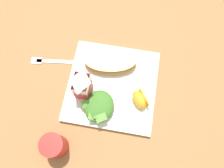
{
  "coord_description": "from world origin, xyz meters",
  "views": [
    {
      "loc": [
        -0.22,
        -0.04,
        0.67
      ],
      "look_at": [
        0.0,
        0.0,
        0.03
      ],
      "focal_mm": 34.57,
      "sensor_mm": 36.0,
      "label": 1
    }
  ],
  "objects_px": {
    "drinking_red_cup": "(55,146)",
    "orange_wedge_front": "(140,99)",
    "green_salad_pile": "(99,106)",
    "metal_fork": "(54,61)",
    "white_plate": "(112,86)",
    "cheesy_pizza_bread": "(110,63)",
    "milk_carton": "(82,85)"
  },
  "relations": [
    {
      "from": "cheesy_pizza_bread",
      "to": "green_salad_pile",
      "type": "relative_size",
      "value": 1.72
    },
    {
      "from": "drinking_red_cup",
      "to": "orange_wedge_front",
      "type": "bearing_deg",
      "value": -50.96
    },
    {
      "from": "white_plate",
      "to": "milk_carton",
      "type": "xyz_separation_m",
      "value": [
        -0.04,
        0.08,
        0.07
      ]
    },
    {
      "from": "cheesy_pizza_bread",
      "to": "orange_wedge_front",
      "type": "relative_size",
      "value": 2.59
    },
    {
      "from": "white_plate",
      "to": "drinking_red_cup",
      "type": "xyz_separation_m",
      "value": [
        -0.21,
        0.13,
        0.04
      ]
    },
    {
      "from": "cheesy_pizza_bread",
      "to": "green_salad_pile",
      "type": "xyz_separation_m",
      "value": [
        -0.15,
        0.01,
        0.0
      ]
    },
    {
      "from": "metal_fork",
      "to": "orange_wedge_front",
      "type": "bearing_deg",
      "value": -106.91
    },
    {
      "from": "green_salad_pile",
      "to": "drinking_red_cup",
      "type": "height_order",
      "value": "drinking_red_cup"
    },
    {
      "from": "cheesy_pizza_bread",
      "to": "drinking_red_cup",
      "type": "distance_m",
      "value": 0.3
    },
    {
      "from": "cheesy_pizza_bread",
      "to": "drinking_red_cup",
      "type": "height_order",
      "value": "drinking_red_cup"
    },
    {
      "from": "milk_carton",
      "to": "metal_fork",
      "type": "bearing_deg",
      "value": 54.62
    },
    {
      "from": "white_plate",
      "to": "cheesy_pizza_bread",
      "type": "relative_size",
      "value": 1.55
    },
    {
      "from": "green_salad_pile",
      "to": "orange_wedge_front",
      "type": "bearing_deg",
      "value": -70.19
    },
    {
      "from": "cheesy_pizza_bread",
      "to": "green_salad_pile",
      "type": "distance_m",
      "value": 0.15
    },
    {
      "from": "milk_carton",
      "to": "drinking_red_cup",
      "type": "bearing_deg",
      "value": 166.49
    },
    {
      "from": "green_salad_pile",
      "to": "milk_carton",
      "type": "height_order",
      "value": "milk_carton"
    },
    {
      "from": "cheesy_pizza_bread",
      "to": "white_plate",
      "type": "bearing_deg",
      "value": -165.6
    },
    {
      "from": "orange_wedge_front",
      "to": "milk_carton",
      "type": "bearing_deg",
      "value": 89.48
    },
    {
      "from": "white_plate",
      "to": "metal_fork",
      "type": "bearing_deg",
      "value": 75.32
    },
    {
      "from": "white_plate",
      "to": "green_salad_pile",
      "type": "height_order",
      "value": "green_salad_pile"
    },
    {
      "from": "cheesy_pizza_bread",
      "to": "metal_fork",
      "type": "distance_m",
      "value": 0.2
    },
    {
      "from": "white_plate",
      "to": "cheesy_pizza_bread",
      "type": "distance_m",
      "value": 0.07
    },
    {
      "from": "white_plate",
      "to": "orange_wedge_front",
      "type": "distance_m",
      "value": 0.1
    },
    {
      "from": "metal_fork",
      "to": "drinking_red_cup",
      "type": "bearing_deg",
      "value": -162.57
    },
    {
      "from": "orange_wedge_front",
      "to": "drinking_red_cup",
      "type": "relative_size",
      "value": 0.8
    },
    {
      "from": "white_plate",
      "to": "cheesy_pizza_bread",
      "type": "xyz_separation_m",
      "value": [
        0.07,
        0.02,
        0.03
      ]
    },
    {
      "from": "green_salad_pile",
      "to": "cheesy_pizza_bread",
      "type": "bearing_deg",
      "value": -3.27
    },
    {
      "from": "cheesy_pizza_bread",
      "to": "milk_carton",
      "type": "height_order",
      "value": "milk_carton"
    },
    {
      "from": "cheesy_pizza_bread",
      "to": "milk_carton",
      "type": "xyz_separation_m",
      "value": [
        -0.1,
        0.07,
        0.04
      ]
    },
    {
      "from": "green_salad_pile",
      "to": "metal_fork",
      "type": "relative_size",
      "value": 0.56
    },
    {
      "from": "cheesy_pizza_bread",
      "to": "orange_wedge_front",
      "type": "bearing_deg",
      "value": -133.63
    },
    {
      "from": "white_plate",
      "to": "milk_carton",
      "type": "distance_m",
      "value": 0.11
    }
  ]
}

